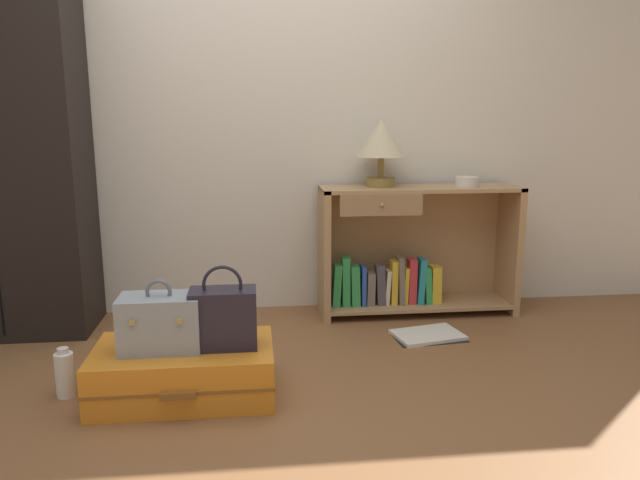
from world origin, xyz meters
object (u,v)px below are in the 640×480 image
Objects in this scene: train_case at (160,323)px; bottle at (65,374)px; wardrobe at (1,138)px; open_book_on_floor at (428,335)px; bookshelf at (410,253)px; table_lamp at (381,142)px; handbag at (223,317)px; bowl at (467,182)px; suitcase_large at (184,371)px.

train_case is 1.52× the size of bottle.
wardrobe is 2.48m from open_book_on_floor.
bookshelf is at bearing 28.54° from bottle.
handbag is (-0.88, -1.03, -0.67)m from table_lamp.
handbag is 0.88× the size of open_book_on_floor.
bookshelf reaches higher than handbag.
table_lamp is (-0.18, 0.02, 0.66)m from bookshelf.
bowl is 0.93m from open_book_on_floor.
wardrobe is 1.80× the size of bookshelf.
wardrobe is at bearing 137.19° from suitcase_large.
bottle is at bearing -148.18° from table_lamp.
handbag is at bearing -136.43° from bookshelf.
train_case is at bearing -45.93° from wardrobe.
wardrobe reaches higher than table_lamp.
table_lamp reaches higher than open_book_on_floor.
bottle is (-0.50, 0.05, -0.01)m from suitcase_large.
bowl is 1.73m from handbag.
wardrobe is 5.49× the size of table_lamp.
open_book_on_floor is (2.22, -0.37, -1.04)m from wardrobe.
wardrobe is 5.28× the size of open_book_on_floor.
bowl is at bearing 0.46° from wardrobe.
wardrobe reaches higher than suitcase_large.
wardrobe is 9.76× the size of bottle.
wardrobe is at bearing 141.18° from handbag.
bottle is (0.49, -0.87, -0.95)m from wardrobe.
bottle is at bearing 174.40° from suitcase_large.
suitcase_large is 0.29m from handbag.
bookshelf reaches higher than bottle.
open_book_on_floor is (0.18, -0.46, -1.01)m from table_lamp.
handbag is at bearing -38.82° from wardrobe.
open_book_on_floor is (-0.32, -0.39, -0.78)m from bowl.
table_lamp is 1.68m from train_case.
bottle is at bearing -151.46° from bookshelf.
suitcase_large is (0.99, -0.92, -0.94)m from wardrobe.
wardrobe is 6.43× the size of train_case.
train_case is 1.47m from open_book_on_floor.
train_case is (0.91, -0.94, -0.72)m from wardrobe.
wardrobe reaches higher than train_case.
train_case is (-1.63, -0.96, -0.46)m from bowl.
table_lamp is 1.17× the size of train_case.
bowl is 1.95m from train_case.
wardrobe reaches higher than open_book_on_floor.
table_lamp reaches higher than bowl.
wardrobe is 2.33m from bookshelf.
bowl is at bearing 50.53° from open_book_on_floor.
handbag reaches higher than train_case.
handbag is (1.17, -0.94, -0.70)m from wardrobe.
table_lamp is 1.12m from open_book_on_floor.
train_case is at bearing -9.15° from bottle.
open_book_on_floor is at bearing 24.35° from suitcase_large.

